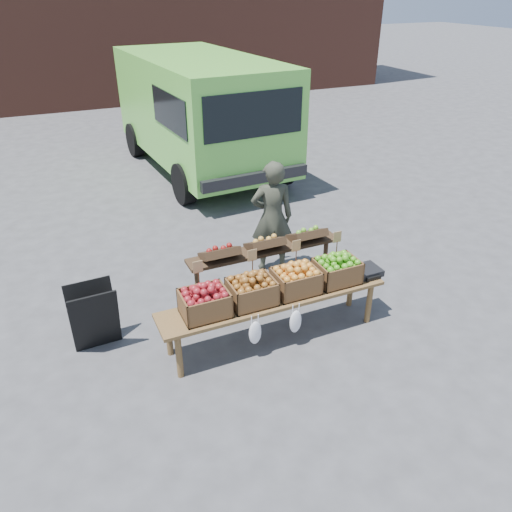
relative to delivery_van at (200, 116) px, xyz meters
name	(u,v)px	position (x,y,z in m)	size (l,w,h in m)	color
ground	(194,345)	(-2.13, -5.88, -1.20)	(80.00, 80.00, 0.00)	#49494C
delivery_van	(200,116)	(0.00, 0.00, 0.00)	(2.45, 5.34, 2.39)	#68CF47
vendor	(272,217)	(-0.53, -4.63, -0.38)	(0.60, 0.39, 1.64)	#34372A
chalkboard_sign	(94,317)	(-3.13, -5.41, -0.80)	(0.52, 0.29, 0.80)	black
back_table	(265,268)	(-1.00, -5.39, -0.68)	(2.10, 0.44, 1.04)	#362516
display_bench	(274,317)	(-1.22, -6.11, -0.91)	(2.70, 0.56, 0.57)	brown
crate_golden_apples	(205,303)	(-2.04, -6.11, -0.49)	(0.50, 0.40, 0.28)	maroon
crate_russet_pears	(252,292)	(-1.49, -6.11, -0.49)	(0.50, 0.40, 0.28)	#935518
crate_red_apples	(296,281)	(-0.94, -6.11, -0.49)	(0.50, 0.40, 0.28)	gold
crate_green_apples	(337,271)	(-0.39, -6.11, -0.49)	(0.50, 0.40, 0.28)	#39791B
weighing_scale	(366,271)	(0.03, -6.11, -0.59)	(0.34, 0.30, 0.08)	black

